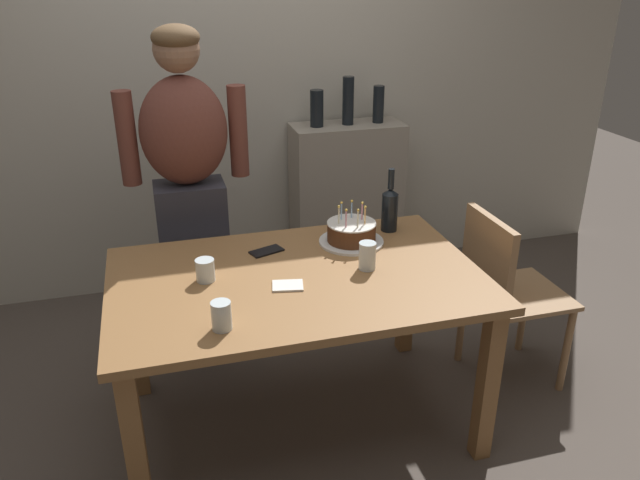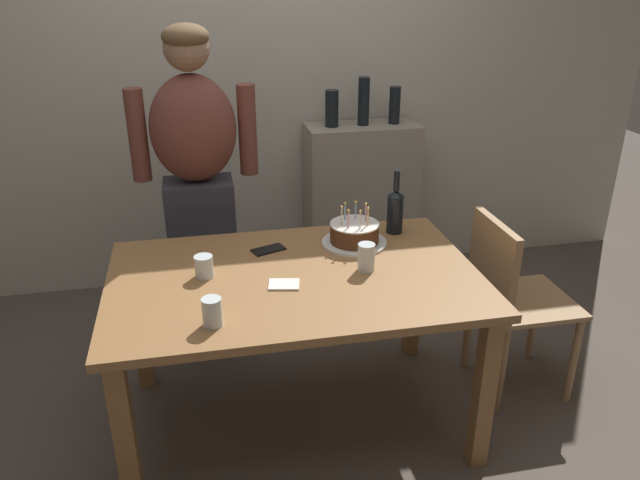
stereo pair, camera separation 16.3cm
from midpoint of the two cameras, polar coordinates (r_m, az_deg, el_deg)
ground_plane at (r=2.92m, az=-0.45°, el=-16.28°), size 10.00×10.00×0.00m
back_wall at (r=3.80m, az=-5.28°, el=15.06°), size 5.20×0.10×2.60m
dining_table at (r=2.55m, az=-0.49°, el=-5.20°), size 1.50×0.96×0.74m
birthday_cake at (r=2.77m, az=4.90°, el=0.52°), size 0.29×0.29×0.19m
water_glass_near at (r=2.50m, az=-8.88°, el=-2.48°), size 0.08×0.08×0.09m
water_glass_far at (r=2.53m, az=6.16°, el=-1.63°), size 0.07×0.07×0.12m
water_glass_side at (r=2.16m, az=-7.84°, el=-6.67°), size 0.07×0.07×0.10m
wine_bottle at (r=2.89m, az=8.60°, el=2.78°), size 0.08×0.08×0.30m
cell_phone at (r=2.71m, az=-3.09°, el=-0.92°), size 0.16×0.12×0.01m
napkin_stack at (r=2.42m, az=-1.43°, el=-4.18°), size 0.14×0.11×0.01m
person_man_bearded at (r=3.10m, az=-9.74°, el=4.60°), size 0.61×0.27×1.66m
dining_chair at (r=2.99m, az=18.61°, el=-4.63°), size 0.42×0.42×0.87m
shelf_cabinet at (r=3.92m, az=4.99°, el=3.50°), size 0.68×0.30×1.30m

